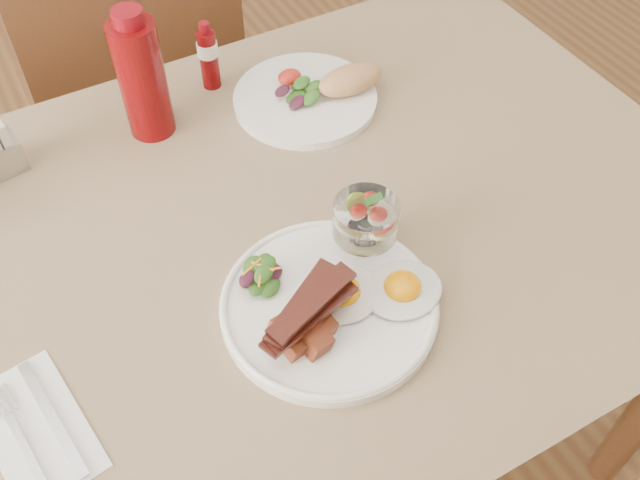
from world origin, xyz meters
TOP-DOWN VIEW (x-y plane):
  - table at (0.00, 0.00)m, footprint 1.33×0.88m
  - chair_far at (0.00, 0.66)m, footprint 0.42×0.42m
  - main_plate at (0.01, -0.16)m, footprint 0.28×0.28m
  - fried_eggs at (0.07, -0.17)m, footprint 0.20×0.15m
  - bacon_potato_pile at (-0.03, -0.18)m, footprint 0.14×0.10m
  - side_salad at (-0.05, -0.09)m, footprint 0.06×0.06m
  - fruit_cup at (0.10, -0.09)m, footprint 0.09×0.09m
  - second_plate at (0.20, 0.22)m, footprint 0.25×0.24m
  - ketchup_bottle at (-0.06, 0.29)m, footprint 0.08×0.08m
  - hot_sauce_bottle at (0.07, 0.34)m, footprint 0.04×0.04m
  - napkin_cutlery at (-0.36, -0.14)m, footprint 0.13×0.20m

SIDE VIEW (x-z plane):
  - chair_far at x=0.00m, z-range 0.06..0.99m
  - table at x=0.00m, z-range 0.29..1.04m
  - napkin_cutlery at x=-0.36m, z-range 0.75..0.76m
  - main_plate at x=0.01m, z-range 0.75..0.77m
  - second_plate at x=0.20m, z-range 0.74..0.80m
  - fried_eggs at x=0.07m, z-range 0.76..0.79m
  - side_salad at x=-0.05m, z-range 0.77..0.80m
  - bacon_potato_pile at x=-0.03m, z-range 0.77..0.83m
  - hot_sauce_bottle at x=0.07m, z-range 0.75..0.87m
  - fruit_cup at x=0.10m, z-range 0.77..0.86m
  - ketchup_bottle at x=-0.06m, z-range 0.75..0.96m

